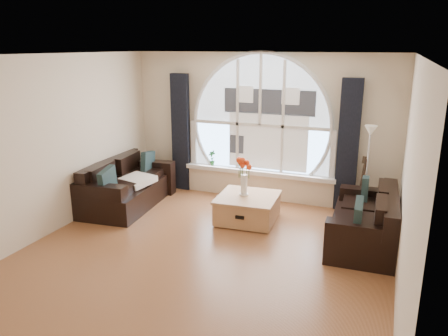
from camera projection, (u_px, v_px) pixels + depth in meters
ground at (200, 258)px, 5.96m from camera, size 5.00×5.50×0.01m
ceiling at (197, 55)px, 5.22m from camera, size 5.00×5.50×0.01m
wall_back at (261, 127)px, 8.05m from camera, size 5.00×0.01×2.70m
wall_front at (38, 256)px, 3.13m from camera, size 5.00×0.01×2.70m
wall_left at (46, 147)px, 6.47m from camera, size 0.01×5.50×2.70m
wall_right at (408, 185)px, 4.71m from camera, size 0.01×5.50×2.70m
attic_slope at (388, 91)px, 4.54m from camera, size 0.92×5.50×0.72m
arched_window at (261, 113)px, 7.95m from camera, size 2.60×0.06×2.15m
window_sill at (258, 172)px, 8.19m from camera, size 2.90×0.22×0.08m
window_frame at (260, 113)px, 7.92m from camera, size 2.76×0.08×2.15m
neighbor_house at (268, 120)px, 7.92m from camera, size 1.70×0.02×1.50m
curtain_left at (181, 133)px, 8.56m from camera, size 0.35×0.12×2.30m
curtain_right at (348, 146)px, 7.43m from camera, size 0.35×0.12×2.30m
sofa_left at (128, 184)px, 7.82m from camera, size 1.11×1.95×0.83m
sofa_right at (364, 218)px, 6.31m from camera, size 0.94×1.79×0.78m
coffee_chest at (248, 207)px, 7.18m from camera, size 1.02×1.02×0.47m
throw_blanket at (136, 181)px, 7.71m from camera, size 0.67×0.67×0.10m
vase_flowers at (244, 172)px, 7.07m from camera, size 0.24×0.24×0.70m
floor_lamp at (367, 174)px, 7.03m from camera, size 0.24×0.24×1.60m
guitar at (362, 185)px, 7.36m from camera, size 0.43×0.37×1.06m
potted_plant at (212, 158)px, 8.47m from camera, size 0.18×0.15×0.30m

